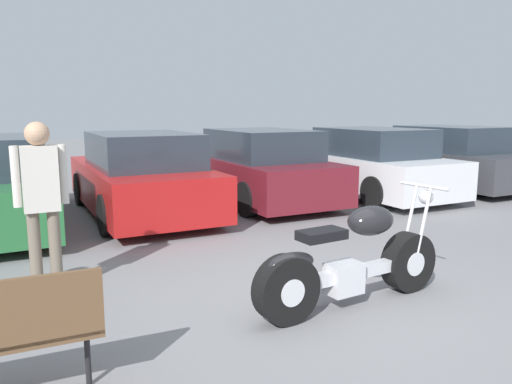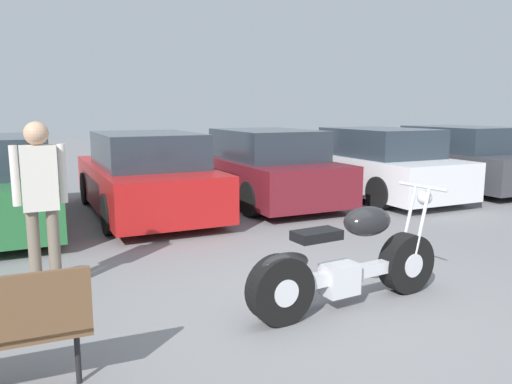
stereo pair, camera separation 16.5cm
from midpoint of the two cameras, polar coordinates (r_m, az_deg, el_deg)
name	(u,v)px [view 1 (the left image)]	position (r m, az deg, el deg)	size (l,w,h in m)	color
ground_plane	(336,306)	(5.01, 8.16, -12.80)	(60.00, 60.00, 0.00)	slate
motorcycle	(351,263)	(4.91, 9.84, -7.99)	(2.18, 0.62, 1.11)	black
parked_car_red	(141,177)	(9.21, -13.51, 1.70)	(1.92, 4.42, 1.47)	red
parked_car_maroon	(257,168)	(10.25, -0.31, 2.74)	(1.92, 4.42, 1.47)	maroon
parked_car_white	(367,164)	(11.19, 12.14, 3.10)	(1.92, 4.42, 1.47)	white
parked_car_dark_grey	(444,159)	(12.95, 20.33, 3.57)	(1.92, 4.42, 1.47)	#3D3D42
person_standing	(41,193)	(5.47, -24.13, -0.10)	(0.52, 0.24, 1.77)	#726656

